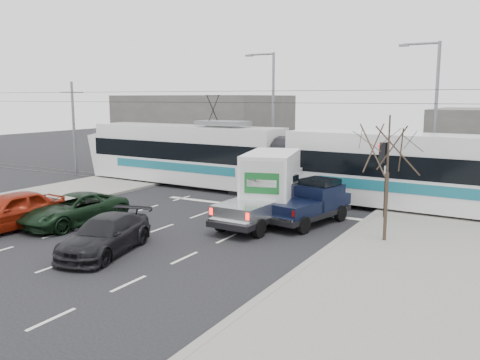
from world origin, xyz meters
The scene contains 17 objects.
ground centered at (0.00, 0.00, 0.00)m, with size 120.00×120.00×0.00m, color black.
sidewalk_right centered at (9.00, 0.00, 0.07)m, with size 6.00×60.00×0.15m, color gray.
sidewalk_left centered at (-12.00, 0.00, 0.07)m, with size 6.00×60.00×0.15m, color gray.
rails centered at (0.00, 10.00, 0.01)m, with size 60.00×1.60×0.03m, color #33302D.
building_left centered at (-14.00, 22.00, 3.00)m, with size 14.00×10.00×6.00m, color #66615D.
bare_tree centered at (7.60, 2.50, 3.79)m, with size 2.40×2.40×5.00m.
traffic_signal centered at (6.47, 6.50, 2.74)m, with size 0.44×0.44×3.60m.
street_lamp_near centered at (7.31, 14.00, 5.11)m, with size 2.38×0.25×9.00m.
street_lamp_far centered at (-4.19, 16.00, 5.11)m, with size 2.38×0.25×9.00m.
catenary centered at (0.00, 10.00, 3.88)m, with size 60.00×0.20×7.00m.
tram centered at (0.03, 9.53, 2.11)m, with size 29.17×4.30×5.93m.
silver_pickup centered at (1.96, 3.10, 1.08)m, with size 2.36×6.07×2.17m.
box_truck centered at (1.55, 4.67, 1.60)m, with size 3.86×6.82×3.23m.
navy_pickup centered at (3.79, 4.21, 1.00)m, with size 2.74×5.08×2.03m.
green_car centered at (-5.64, -1.49, 0.71)m, with size 2.37×5.13×1.43m, color black.
red_car centered at (-7.39, -3.55, 0.85)m, with size 2.01×5.00×1.71m, color maroon.
dark_car centered at (-1.26, -3.96, 0.69)m, with size 1.94×4.77×1.39m, color black.
Camera 1 is at (12.33, -17.55, 5.82)m, focal length 38.00 mm.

